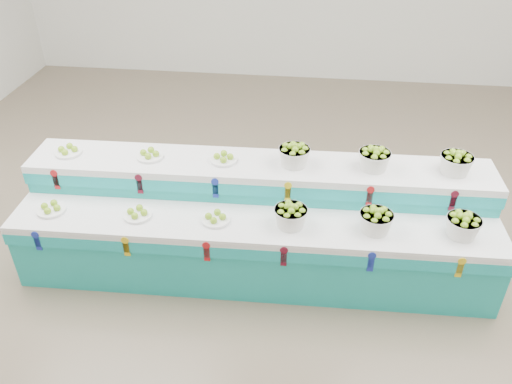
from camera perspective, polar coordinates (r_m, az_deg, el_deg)
ground at (r=5.44m, az=3.07°, el=-7.04°), size 10.00×10.00×0.00m
display_stand at (r=5.03m, az=0.00°, el=-3.40°), size 4.54×1.28×1.02m
plate_lower_left at (r=5.16m, az=-21.67°, el=-1.58°), size 0.27×0.27×0.09m
plate_lower_mid at (r=4.86m, az=-12.94°, el=-2.19°), size 0.27×0.27×0.09m
plate_lower_right at (r=4.70m, az=-4.48°, el=-2.74°), size 0.27×0.27×0.09m
basket_lower_left at (r=4.60m, az=3.84°, el=-2.60°), size 0.31×0.31×0.22m
basket_lower_mid at (r=4.66m, az=13.08°, el=-3.06°), size 0.31×0.31×0.22m
basket_lower_right at (r=4.83m, az=21.85°, el=-3.42°), size 0.31×0.31×0.22m
plate_upper_left at (r=5.43m, az=-20.01°, el=4.41°), size 0.27×0.27×0.09m
plate_upper_mid at (r=5.15m, az=-11.64°, el=4.17°), size 0.27×0.27×0.09m
plate_upper_right at (r=4.99m, az=-3.61°, el=3.86°), size 0.27×0.27×0.09m
basket_upper_left at (r=4.91m, az=4.23°, el=4.11°), size 0.31×0.31×0.22m
basket_upper_mid at (r=4.96m, az=12.91°, el=3.61°), size 0.31×0.31×0.22m
basket_upper_right at (r=5.12m, az=21.18°, el=3.05°), size 0.31×0.31×0.22m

